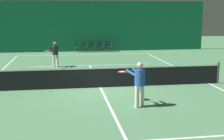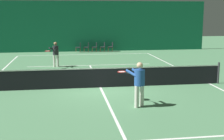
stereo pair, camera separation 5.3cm
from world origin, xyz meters
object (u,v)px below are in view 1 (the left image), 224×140
(tennis_net, at_px, (100,77))
(courtside_chair_2, at_px, (95,46))
(courtside_chair_1, at_px, (86,47))
(courtside_chair_3, at_px, (103,46))
(player_far, at_px, (55,52))
(courtside_chair_4, at_px, (111,46))
(player_near, at_px, (139,81))
(courtside_chair_0, at_px, (78,47))

(tennis_net, distance_m, courtside_chair_2, 13.70)
(courtside_chair_1, xyz_separation_m, courtside_chair_3, (1.46, 0.00, 0.00))
(player_far, bearing_deg, courtside_chair_4, 175.73)
(player_near, height_order, player_far, player_near)
(courtside_chair_1, distance_m, courtside_chair_4, 2.20)
(player_near, bearing_deg, courtside_chair_1, -28.51)
(tennis_net, bearing_deg, courtside_chair_4, 79.51)
(courtside_chair_2, relative_size, courtside_chair_3, 1.00)
(courtside_chair_4, bearing_deg, courtside_chair_2, -90.00)
(tennis_net, xyz_separation_m, player_far, (-2.25, 6.10, 0.44))
(courtside_chair_0, distance_m, courtside_chair_1, 0.73)
(player_near, bearing_deg, courtside_chair_4, -35.94)
(player_near, xyz_separation_m, courtside_chair_1, (-0.75, 16.91, -0.51))
(player_far, xyz_separation_m, courtside_chair_0, (1.85, 7.56, -0.47))
(player_far, relative_size, courtside_chair_3, 1.95)
(courtside_chair_3, xyz_separation_m, courtside_chair_4, (0.73, 0.00, 0.00))
(tennis_net, xyz_separation_m, player_near, (1.08, -3.25, 0.48))
(courtside_chair_0, bearing_deg, courtside_chair_2, 90.00)
(courtside_chair_1, bearing_deg, player_near, 2.54)
(courtside_chair_0, height_order, courtside_chair_1, same)
(tennis_net, height_order, courtside_chair_0, tennis_net)
(tennis_net, bearing_deg, courtside_chair_1, 88.61)
(courtside_chair_0, height_order, courtside_chair_3, same)
(player_far, xyz_separation_m, courtside_chair_3, (4.05, 7.56, -0.47))
(courtside_chair_3, bearing_deg, tennis_net, -7.49)
(player_near, xyz_separation_m, courtside_chair_4, (1.45, 16.91, -0.51))
(courtside_chair_0, relative_size, courtside_chair_3, 1.00)
(tennis_net, xyz_separation_m, courtside_chair_2, (1.06, 13.66, -0.03))
(player_near, relative_size, courtside_chair_2, 2.03)
(courtside_chair_3, bearing_deg, courtside_chair_1, -90.00)
(player_far, relative_size, courtside_chair_2, 1.95)
(player_far, relative_size, courtside_chair_4, 1.95)
(tennis_net, height_order, courtside_chair_3, tennis_net)
(courtside_chair_0, bearing_deg, courtside_chair_3, 90.00)
(tennis_net, distance_m, player_far, 6.52)
(player_far, height_order, courtside_chair_0, player_far)
(courtside_chair_1, bearing_deg, courtside_chair_4, 90.00)
(player_near, relative_size, courtside_chair_0, 2.03)
(courtside_chair_3, bearing_deg, player_near, -2.42)
(courtside_chair_0, xyz_separation_m, courtside_chair_1, (0.73, 0.00, 0.00))
(player_near, height_order, courtside_chair_2, player_near)
(player_near, distance_m, courtside_chair_4, 16.98)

